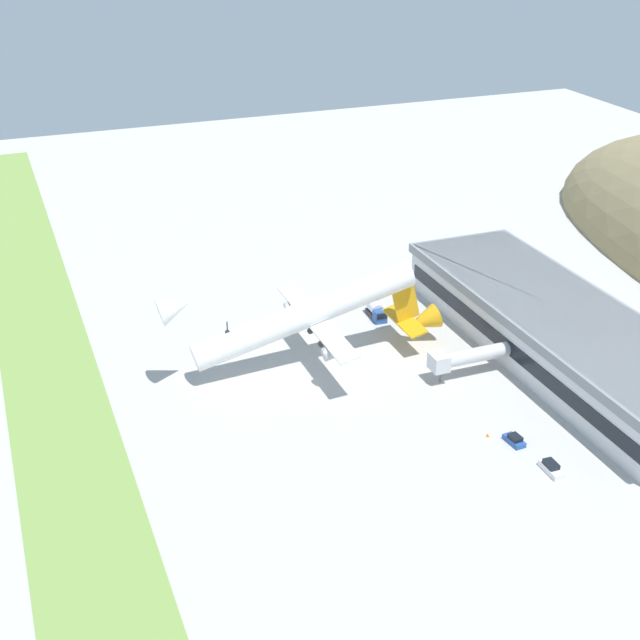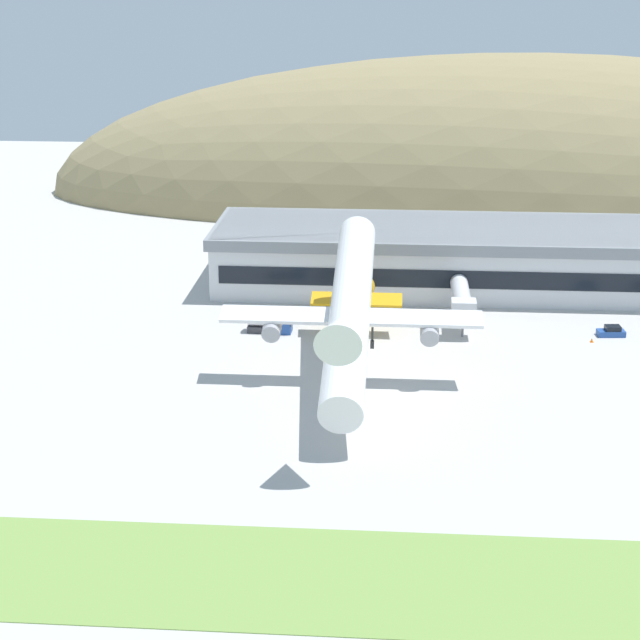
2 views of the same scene
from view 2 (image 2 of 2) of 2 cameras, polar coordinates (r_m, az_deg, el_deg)
ground_plane at (r=127.95m, az=4.22°, el=-4.25°), size 369.45×369.45×0.00m
grass_strip_foreground at (r=92.79m, az=4.09°, el=-13.73°), size 332.50×16.37×0.08m
hill_backdrop at (r=242.35m, az=10.76°, el=6.47°), size 211.03×74.08×62.10m
terminal_building at (r=171.32m, az=7.29°, el=3.56°), size 77.01×23.17×9.81m
jetway_0 at (r=153.18m, az=7.57°, el=1.12°), size 3.38×15.02×5.43m
cargo_airplane at (r=129.30m, az=1.64°, el=0.49°), size 32.06×52.72×16.92m
service_car_1 at (r=154.17m, az=15.28°, el=-0.60°), size 3.92×2.16×1.48m
fuel_truck at (r=150.21m, az=-2.73°, el=-0.09°), size 6.33×2.57×3.21m
traffic_cone_0 at (r=151.05m, az=14.30°, el=-1.05°), size 0.52×0.52×0.58m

